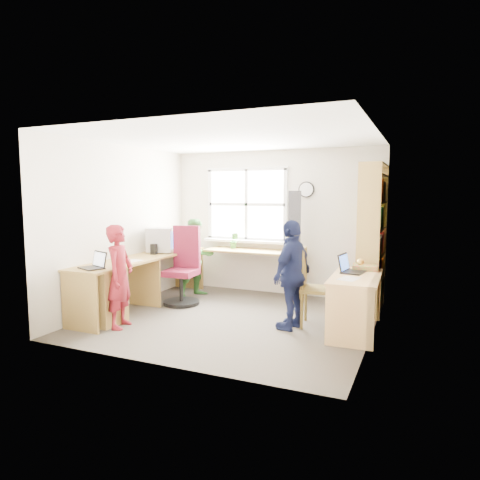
% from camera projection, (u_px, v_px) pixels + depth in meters
% --- Properties ---
extents(room, '(3.64, 3.44, 2.44)m').
position_uv_depth(room, '(236.00, 229.00, 5.73)').
color(room, '#423C34').
rests_on(room, ground).
extents(l_desk, '(2.38, 2.95, 0.75)m').
position_uv_depth(l_desk, '(139.00, 282.00, 5.98)').
color(l_desk, '#A78543').
rests_on(l_desk, ground).
extents(right_desk, '(0.61, 1.24, 0.70)m').
position_uv_depth(right_desk, '(356.00, 291.00, 5.19)').
color(right_desk, '#EBBC75').
rests_on(right_desk, ground).
extents(bookshelf, '(0.30, 1.02, 2.10)m').
position_uv_depth(bookshelf, '(372.00, 242.00, 6.09)').
color(bookshelf, '#A78543').
rests_on(bookshelf, ground).
extents(swivel_chair, '(0.60, 0.60, 1.19)m').
position_uv_depth(swivel_chair, '(183.00, 270.00, 6.56)').
color(swivel_chair, black).
rests_on(swivel_chair, ground).
extents(wooden_chair, '(0.48, 0.48, 1.00)m').
position_uv_depth(wooden_chair, '(313.00, 284.00, 5.45)').
color(wooden_chair, brown).
rests_on(wooden_chair, ground).
extents(crt_monitor, '(0.49, 0.46, 0.40)m').
position_uv_depth(crt_monitor, '(162.00, 240.00, 6.82)').
color(crt_monitor, '#B1B0B5').
rests_on(crt_monitor, l_desk).
extents(laptop_left, '(0.37, 0.34, 0.21)m').
position_uv_depth(laptop_left, '(95.00, 264.00, 5.38)').
color(laptop_left, black).
rests_on(laptop_left, l_desk).
extents(laptop_right, '(0.33, 0.37, 0.23)m').
position_uv_depth(laptop_right, '(349.00, 268.00, 5.37)').
color(laptop_right, black).
rests_on(laptop_right, right_desk).
extents(speaker_a, '(0.09, 0.09, 0.16)m').
position_uv_depth(speaker_a, '(154.00, 249.00, 6.59)').
color(speaker_a, black).
rests_on(speaker_a, l_desk).
extents(speaker_b, '(0.10, 0.10, 0.20)m').
position_uv_depth(speaker_b, '(170.00, 245.00, 6.99)').
color(speaker_b, black).
rests_on(speaker_b, l_desk).
extents(cd_tower, '(0.23, 0.22, 0.98)m').
position_uv_depth(cd_tower, '(295.00, 222.00, 6.78)').
color(cd_tower, black).
rests_on(cd_tower, l_desk).
extents(game_box, '(0.36, 0.36, 0.06)m').
position_uv_depth(game_box, '(366.00, 267.00, 5.57)').
color(game_box, red).
rests_on(game_box, right_desk).
extents(paper_a, '(0.24, 0.31, 0.00)m').
position_uv_depth(paper_a, '(131.00, 261.00, 5.94)').
color(paper_a, beige).
rests_on(paper_a, l_desk).
extents(paper_b, '(0.26, 0.32, 0.00)m').
position_uv_depth(paper_b, '(349.00, 279.00, 4.97)').
color(paper_b, beige).
rests_on(paper_b, right_desk).
extents(potted_plant, '(0.16, 0.13, 0.27)m').
position_uv_depth(potted_plant, '(234.00, 241.00, 7.28)').
color(potted_plant, '#357830').
rests_on(potted_plant, l_desk).
extents(person_red, '(0.42, 0.54, 1.30)m').
position_uv_depth(person_red, '(120.00, 276.00, 5.37)').
color(person_red, maroon).
rests_on(person_red, ground).
extents(person_green, '(0.72, 0.78, 1.28)m').
position_uv_depth(person_green, '(197.00, 258.00, 7.01)').
color(person_green, '#377C31').
rests_on(person_green, ground).
extents(person_navy, '(0.50, 0.86, 1.37)m').
position_uv_depth(person_navy, '(292.00, 275.00, 5.31)').
color(person_navy, '#141B41').
rests_on(person_navy, ground).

